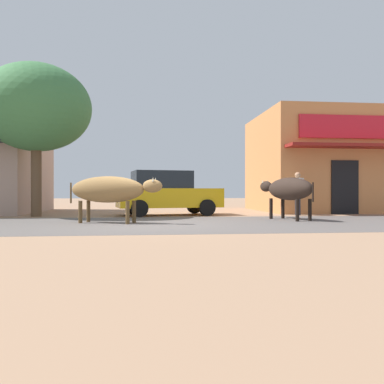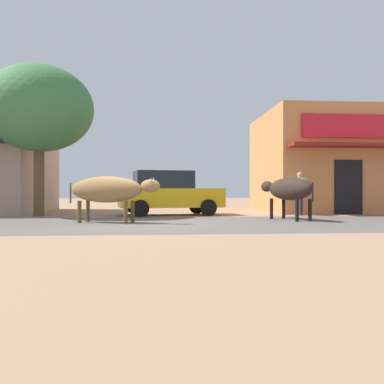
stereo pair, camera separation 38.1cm
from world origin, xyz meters
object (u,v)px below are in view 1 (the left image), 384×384
roadside_tree (36,108)px  pedestrian_by_shop (298,190)px  cow_near_brown (109,190)px  cow_far_dark (288,189)px  parked_hatchback_car (167,193)px

roadside_tree → pedestrian_by_shop: 9.91m
cow_near_brown → cow_far_dark: 5.51m
cow_far_dark → pedestrian_by_shop: pedestrian_by_shop is taller
cow_far_dark → pedestrian_by_shop: size_ratio=1.55×
pedestrian_by_shop → roadside_tree: bearing=178.8°
parked_hatchback_car → pedestrian_by_shop: parked_hatchback_car is taller
cow_far_dark → parked_hatchback_car: bearing=142.5°
cow_near_brown → pedestrian_by_shop: pedestrian_by_shop is taller
cow_near_brown → pedestrian_by_shop: size_ratio=1.69×
cow_far_dark → pedestrian_by_shop: bearing=62.8°
parked_hatchback_car → cow_far_dark: (3.68, -2.83, 0.11)m
roadside_tree → cow_far_dark: (8.29, -2.51, -2.87)m
roadside_tree → cow_near_brown: roadside_tree is taller
roadside_tree → cow_near_brown: 5.19m
parked_hatchback_car → pedestrian_by_shop: 4.90m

